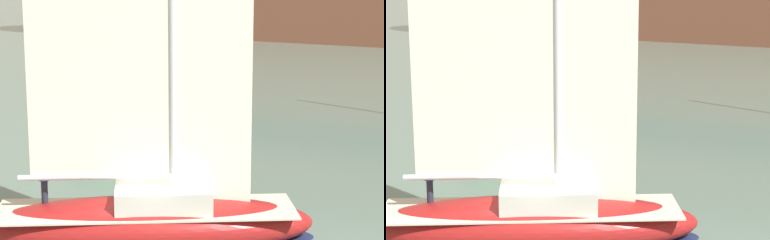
% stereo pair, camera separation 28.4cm
% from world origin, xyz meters
% --- Properties ---
extents(sailboat_main, '(10.39, 7.90, 14.28)m').
position_xyz_m(sailboat_main, '(0.01, 0.01, 1.12)').
color(sailboat_main, maroon).
rests_on(sailboat_main, ground).
extents(sailboat_moored_far_slip, '(5.46, 7.35, 10.07)m').
position_xyz_m(sailboat_moored_far_slip, '(-10.01, 14.75, 0.68)').
color(sailboat_moored_far_slip, navy).
rests_on(sailboat_moored_far_slip, ground).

